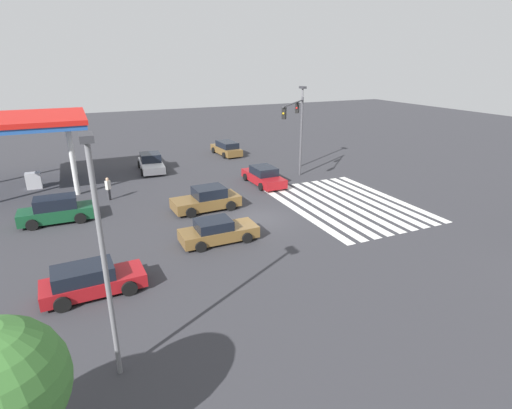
% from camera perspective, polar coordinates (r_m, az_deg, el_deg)
% --- Properties ---
extents(ground_plane, '(125.77, 125.77, 0.00)m').
position_cam_1_polar(ground_plane, '(25.95, 0.00, -2.07)').
color(ground_plane, '#333338').
extents(crosswalk_markings, '(11.44, 8.20, 0.01)m').
position_cam_1_polar(crosswalk_markings, '(29.42, 12.68, 0.14)').
color(crosswalk_markings, silver).
rests_on(crosswalk_markings, ground_plane).
extents(traffic_signal_mast, '(4.14, 4.14, 6.80)m').
position_cam_1_polar(traffic_signal_mast, '(33.54, 5.85, 11.46)').
color(traffic_signal_mast, '#47474C').
rests_on(traffic_signal_mast, ground_plane).
extents(car_0, '(2.38, 4.66, 1.58)m').
position_cam_1_polar(car_0, '(27.58, -7.05, 0.73)').
color(car_0, brown).
rests_on(car_0, ground_plane).
extents(car_1, '(5.02, 2.48, 1.56)m').
position_cam_1_polar(car_1, '(38.51, -14.75, 5.75)').
color(car_1, silver).
rests_on(car_1, ground_plane).
extents(car_2, '(2.12, 4.39, 1.40)m').
position_cam_1_polar(car_2, '(19.17, -22.56, -9.96)').
color(car_2, maroon).
rests_on(car_2, ground_plane).
extents(car_3, '(2.00, 4.38, 1.35)m').
position_cam_1_polar(car_3, '(22.70, -5.51, -3.82)').
color(car_3, brown).
rests_on(car_3, ground_plane).
extents(car_4, '(4.72, 2.27, 1.48)m').
position_cam_1_polar(car_4, '(43.64, -4.23, 8.00)').
color(car_4, brown).
rests_on(car_4, ground_plane).
extents(car_5, '(4.92, 2.18, 1.49)m').
position_cam_1_polar(car_5, '(33.07, 1.08, 4.08)').
color(car_5, maroon).
rests_on(car_5, ground_plane).
extents(car_6, '(1.95, 4.37, 1.67)m').
position_cam_1_polar(car_6, '(28.20, -26.66, -0.75)').
color(car_6, '#144728').
rests_on(car_6, ground_plane).
extents(gas_station_canopy, '(8.99, 8.99, 5.74)m').
position_cam_1_polar(gas_station_canopy, '(35.69, -30.41, 9.97)').
color(gas_station_canopy, '#23519E').
rests_on(gas_station_canopy, ground_plane).
extents(pedestrian, '(0.41, 0.41, 1.71)m').
position_cam_1_polar(pedestrian, '(31.08, -20.36, 2.29)').
color(pedestrian, '#38383D').
rests_on(pedestrian, ground_plane).
extents(street_light_pole_a, '(0.80, 0.36, 7.92)m').
position_cam_1_polar(street_light_pole_a, '(12.50, -21.21, -5.06)').
color(street_light_pole_a, slate).
rests_on(street_light_pole_a, ground_plane).
extents(street_light_pole_b, '(0.80, 0.36, 7.47)m').
position_cam_1_polar(street_light_pole_b, '(38.15, 6.52, 12.00)').
color(street_light_pole_b, slate).
rests_on(street_light_pole_b, ground_plane).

